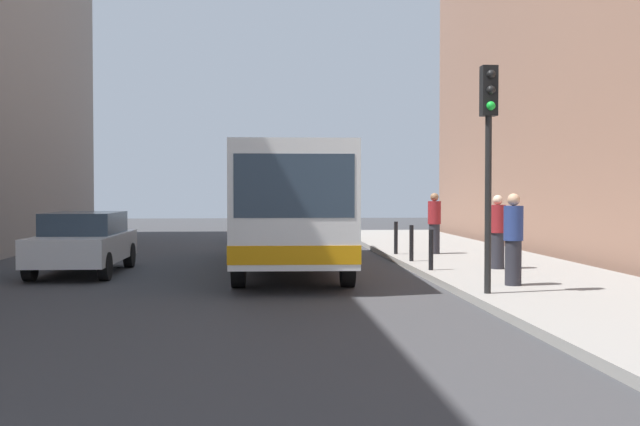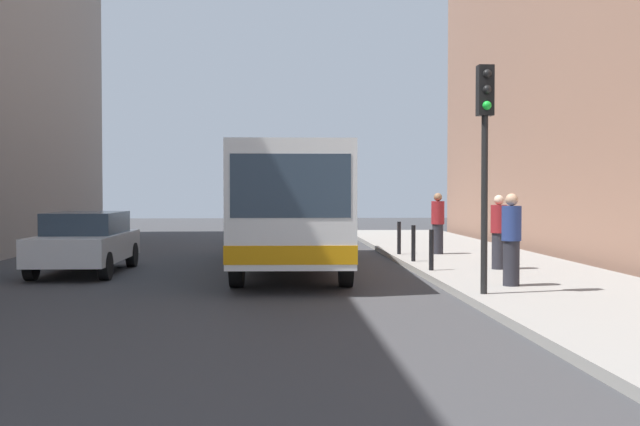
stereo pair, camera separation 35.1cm
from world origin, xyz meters
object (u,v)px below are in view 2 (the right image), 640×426
(bollard_mid, at_px, (413,243))
(pedestrian_mid_sidewalk, at_px, (499,232))
(car_behind_bus, at_px, (290,222))
(bollard_near, at_px, (431,250))
(traffic_light, at_px, (485,135))
(bus, at_px, (293,201))
(pedestrian_far_sidewalk, at_px, (438,223))
(car_beside_bus, at_px, (86,241))
(pedestrian_near_signal, at_px, (511,239))
(bollard_far, at_px, (399,238))

(bollard_mid, distance_m, pedestrian_mid_sidewalk, 2.71)
(car_behind_bus, bearing_deg, bollard_near, 107.92)
(traffic_light, bearing_deg, bollard_mid, 90.89)
(car_behind_bus, bearing_deg, traffic_light, 104.90)
(bus, bearing_deg, pedestrian_mid_sidewalk, 158.41)
(bollard_mid, bearing_deg, pedestrian_far_sidewalk, 63.44)
(car_beside_bus, relative_size, traffic_light, 1.08)
(bus, bearing_deg, car_behind_bus, -88.90)
(pedestrian_near_signal, distance_m, pedestrian_mid_sidewalk, 3.24)
(bus, distance_m, bollard_far, 4.07)
(traffic_light, distance_m, bollard_mid, 6.84)
(bollard_near, relative_size, pedestrian_mid_sidewalk, 0.54)
(bollard_far, bearing_deg, traffic_light, -89.34)
(car_beside_bus, distance_m, pedestrian_near_signal, 10.13)
(pedestrian_near_signal, xyz_separation_m, pedestrian_far_sidewalk, (0.19, 7.57, -0.01))
(car_beside_bus, bearing_deg, pedestrian_near_signal, 155.93)
(traffic_light, bearing_deg, bus, 117.09)
(traffic_light, height_order, pedestrian_near_signal, traffic_light)
(pedestrian_mid_sidewalk, bearing_deg, bus, -73.13)
(pedestrian_mid_sidewalk, distance_m, pedestrian_far_sidewalk, 4.43)
(bus, distance_m, pedestrian_mid_sidewalk, 5.29)
(car_behind_bus, distance_m, bollard_mid, 10.51)
(car_beside_bus, xyz_separation_m, pedestrian_mid_sidewalk, (9.87, -1.13, 0.25))
(car_beside_bus, bearing_deg, bus, -168.17)
(bollard_far, bearing_deg, bollard_mid, -90.00)
(pedestrian_mid_sidewalk, bearing_deg, car_behind_bus, -118.66)
(car_behind_bus, bearing_deg, bus, 93.33)
(car_behind_bus, distance_m, traffic_light, 16.92)
(bollard_far, bearing_deg, car_beside_bus, -158.26)
(bollard_mid, xyz_separation_m, pedestrian_mid_sidewalk, (1.64, -2.12, 0.40))
(traffic_light, relative_size, pedestrian_mid_sidewalk, 2.34)
(car_beside_bus, height_order, traffic_light, traffic_light)
(car_beside_bus, bearing_deg, pedestrian_mid_sidewalk, 174.45)
(traffic_light, bearing_deg, pedestrian_near_signal, 53.03)
(car_beside_bus, xyz_separation_m, bollard_far, (8.23, 3.28, -0.16))
(bollard_mid, distance_m, pedestrian_near_signal, 5.39)
(car_behind_bus, height_order, bollard_far, car_behind_bus)
(car_behind_bus, distance_m, bollard_far, 8.35)
(pedestrian_near_signal, height_order, pedestrian_far_sidewalk, pedestrian_near_signal)
(car_beside_bus, relative_size, bollard_near, 4.66)
(car_behind_bus, distance_m, pedestrian_mid_sidewalk, 13.05)
(car_beside_bus, bearing_deg, traffic_light, 147.91)
(bollard_near, distance_m, bollard_far, 4.57)
(car_beside_bus, relative_size, pedestrian_far_sidewalk, 2.48)
(pedestrian_mid_sidewalk, bearing_deg, pedestrian_near_signal, 28.11)
(traffic_light, xyz_separation_m, pedestrian_mid_sidewalk, (1.54, 4.29, -1.98))
(pedestrian_near_signal, bearing_deg, car_beside_bus, 165.88)
(bus, height_order, bollard_near, bus)
(bollard_far, bearing_deg, pedestrian_mid_sidewalk, -69.56)
(bollard_near, relative_size, pedestrian_near_signal, 0.53)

